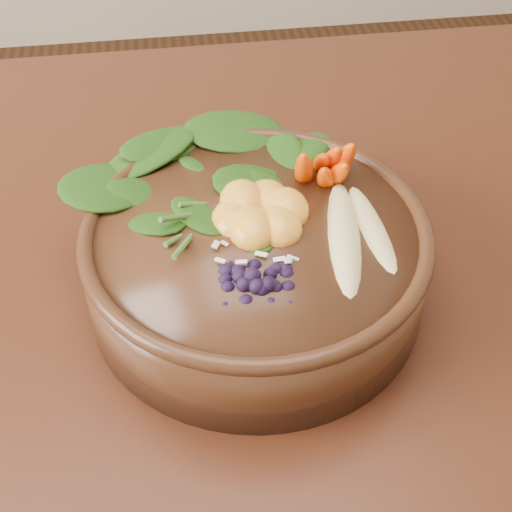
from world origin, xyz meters
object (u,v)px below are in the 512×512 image
Objects in this scene: banana_halves at (360,219)px; blueberry_pile at (254,263)px; kale_heap at (210,162)px; dining_table at (32,322)px; stoneware_bowl at (256,264)px; mandarin_cluster at (260,201)px; carrot_cluster at (324,138)px.

blueberry_pile is (-0.10, -0.05, 0.01)m from banana_halves.
dining_table is at bearing 178.82° from kale_heap.
mandarin_cluster reaches higher than stoneware_bowl.
mandarin_cluster is (-0.07, -0.05, -0.03)m from carrot_cluster.
stoneware_bowl is at bearing -123.69° from carrot_cluster.
kale_heap is 1.42× the size of blueberry_pile.
blueberry_pile is at bearing -81.08° from kale_heap.
banana_halves is 0.09m from mandarin_cluster.
carrot_cluster is 0.17m from blueberry_pile.
carrot_cluster is 0.87× the size of mandarin_cluster.
carrot_cluster reaches higher than mandarin_cluster.
dining_table is at bearing -168.70° from carrot_cluster.
kale_heap is at bearing 125.33° from mandarin_cluster.
carrot_cluster is at bearing 37.31° from mandarin_cluster.
carrot_cluster reaches higher than blueberry_pile.
dining_table is at bearing 176.82° from banana_halves.
mandarin_cluster is (-0.09, 0.04, 0.00)m from banana_halves.
blueberry_pile is (-0.02, -0.09, 0.00)m from mandarin_cluster.
mandarin_cluster is at bearing 77.85° from blueberry_pile.
stoneware_bowl is 2.16× the size of blueberry_pile.
carrot_cluster is (0.32, -0.01, 0.22)m from dining_table.
kale_heap reaches higher than banana_halves.
carrot_cluster is at bearing -1.59° from dining_table.
stoneware_bowl is (0.25, -0.08, 0.14)m from dining_table.
blueberry_pile is at bearing -141.51° from banana_halves.
carrot_cluster is at bearing 113.06° from banana_halves.
stoneware_bowl is at bearing -109.22° from mandarin_cluster.
carrot_cluster is at bearing 43.43° from stoneware_bowl.
kale_heap is at bearing 113.99° from stoneware_bowl.
dining_table is 9.03× the size of banana_halves.
banana_halves is 0.12m from blueberry_pile.
carrot_cluster reaches higher than banana_halves.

